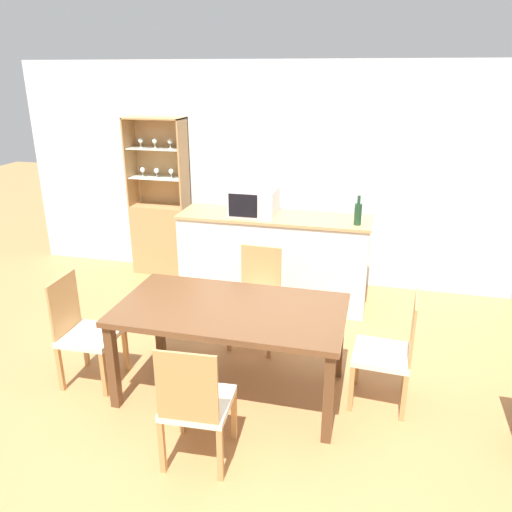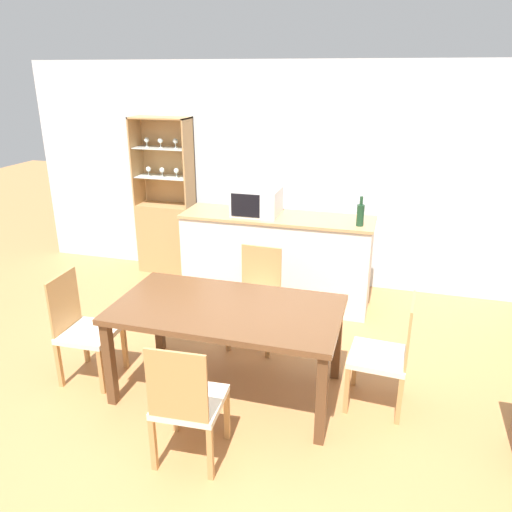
{
  "view_description": "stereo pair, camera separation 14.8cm",
  "coord_description": "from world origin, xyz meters",
  "px_view_note": "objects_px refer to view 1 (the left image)",
  "views": [
    {
      "loc": [
        0.99,
        -3.08,
        2.44
      ],
      "look_at": [
        -0.04,
        1.06,
        0.84
      ],
      "focal_mm": 35.0,
      "sensor_mm": 36.0,
      "label": 1
    },
    {
      "loc": [
        1.13,
        -3.04,
        2.44
      ],
      "look_at": [
        -0.04,
        1.06,
        0.84
      ],
      "focal_mm": 35.0,
      "sensor_mm": 36.0,
      "label": 2
    }
  ],
  "objects_px": {
    "microwave": "(254,201)",
    "dining_chair_side_left_near": "(85,332)",
    "dining_table": "(231,316)",
    "wine_bottle": "(358,213)",
    "dining_chair_head_near": "(196,404)",
    "display_cabinet": "(162,227)",
    "dining_chair_head_far": "(256,299)",
    "dining_chair_side_right_far": "(389,352)"
  },
  "relations": [
    {
      "from": "microwave",
      "to": "dining_chair_side_left_near",
      "type": "bearing_deg",
      "value": -116.69
    },
    {
      "from": "dining_table",
      "to": "wine_bottle",
      "type": "xyz_separation_m",
      "value": [
        0.84,
        1.6,
        0.44
      ]
    },
    {
      "from": "dining_table",
      "to": "wine_bottle",
      "type": "relative_size",
      "value": 5.84
    },
    {
      "from": "dining_chair_head_near",
      "to": "microwave",
      "type": "relative_size",
      "value": 1.89
    },
    {
      "from": "display_cabinet",
      "to": "dining_table",
      "type": "height_order",
      "value": "display_cabinet"
    },
    {
      "from": "dining_chair_head_far",
      "to": "dining_chair_side_right_far",
      "type": "distance_m",
      "value": 1.37
    },
    {
      "from": "dining_chair_side_right_far",
      "to": "microwave",
      "type": "bearing_deg",
      "value": 46.02
    },
    {
      "from": "dining_chair_head_near",
      "to": "dining_chair_head_far",
      "type": "relative_size",
      "value": 1.0
    },
    {
      "from": "display_cabinet",
      "to": "dining_chair_side_right_far",
      "type": "bearing_deg",
      "value": -37.24
    },
    {
      "from": "dining_chair_head_near",
      "to": "wine_bottle",
      "type": "distance_m",
      "value": 2.63
    },
    {
      "from": "dining_table",
      "to": "wine_bottle",
      "type": "height_order",
      "value": "wine_bottle"
    },
    {
      "from": "dining_table",
      "to": "dining_chair_head_far",
      "type": "xyz_separation_m",
      "value": [
        0.0,
        0.8,
        -0.22
      ]
    },
    {
      "from": "dining_chair_head_near",
      "to": "dining_chair_head_far",
      "type": "xyz_separation_m",
      "value": [
        -0.0,
        1.6,
        0.0
      ]
    },
    {
      "from": "dining_chair_side_right_far",
      "to": "dining_table",
      "type": "bearing_deg",
      "value": 100.19
    },
    {
      "from": "microwave",
      "to": "dining_chair_head_far",
      "type": "bearing_deg",
      "value": -74.42
    },
    {
      "from": "display_cabinet",
      "to": "microwave",
      "type": "bearing_deg",
      "value": -21.5
    },
    {
      "from": "dining_chair_head_far",
      "to": "dining_chair_side_right_far",
      "type": "relative_size",
      "value": 1.0
    },
    {
      "from": "dining_table",
      "to": "dining_chair_side_right_far",
      "type": "relative_size",
      "value": 1.91
    },
    {
      "from": "dining_chair_side_right_far",
      "to": "dining_chair_head_far",
      "type": "bearing_deg",
      "value": 64.56
    },
    {
      "from": "dining_chair_side_right_far",
      "to": "microwave",
      "type": "distance_m",
      "value": 2.26
    },
    {
      "from": "display_cabinet",
      "to": "dining_table",
      "type": "xyz_separation_m",
      "value": [
        1.58,
        -2.25,
        0.08
      ]
    },
    {
      "from": "dining_chair_side_left_near",
      "to": "dining_chair_head_near",
      "type": "relative_size",
      "value": 1.0
    },
    {
      "from": "dining_chair_side_right_far",
      "to": "microwave",
      "type": "xyz_separation_m",
      "value": [
        -1.45,
        1.59,
        0.68
      ]
    },
    {
      "from": "dining_table",
      "to": "dining_chair_side_right_far",
      "type": "xyz_separation_m",
      "value": [
        1.2,
        0.14,
        -0.22
      ]
    },
    {
      "from": "dining_chair_head_far",
      "to": "wine_bottle",
      "type": "xyz_separation_m",
      "value": [
        0.84,
        0.8,
        0.66
      ]
    },
    {
      "from": "display_cabinet",
      "to": "dining_chair_side_left_near",
      "type": "height_order",
      "value": "display_cabinet"
    },
    {
      "from": "dining_chair_side_left_near",
      "to": "dining_table",
      "type": "bearing_deg",
      "value": 94.88
    },
    {
      "from": "display_cabinet",
      "to": "microwave",
      "type": "xyz_separation_m",
      "value": [
        1.33,
        -0.52,
        0.54
      ]
    },
    {
      "from": "wine_bottle",
      "to": "dining_chair_head_near",
      "type": "bearing_deg",
      "value": -109.18
    },
    {
      "from": "dining_chair_side_right_far",
      "to": "microwave",
      "type": "height_order",
      "value": "microwave"
    },
    {
      "from": "display_cabinet",
      "to": "wine_bottle",
      "type": "bearing_deg",
      "value": -14.96
    },
    {
      "from": "dining_chair_head_near",
      "to": "wine_bottle",
      "type": "xyz_separation_m",
      "value": [
        0.84,
        2.41,
        0.66
      ]
    },
    {
      "from": "dining_chair_side_left_near",
      "to": "dining_chair_head_near",
      "type": "height_order",
      "value": "same"
    },
    {
      "from": "wine_bottle",
      "to": "microwave",
      "type": "bearing_deg",
      "value": 173.51
    },
    {
      "from": "wine_bottle",
      "to": "dining_table",
      "type": "bearing_deg",
      "value": -117.63
    },
    {
      "from": "display_cabinet",
      "to": "dining_chair_head_near",
      "type": "height_order",
      "value": "display_cabinet"
    },
    {
      "from": "dining_table",
      "to": "display_cabinet",
      "type": "bearing_deg",
      "value": 125.12
    },
    {
      "from": "display_cabinet",
      "to": "dining_chair_head_near",
      "type": "xyz_separation_m",
      "value": [
        1.59,
        -3.05,
        -0.14
      ]
    },
    {
      "from": "display_cabinet",
      "to": "dining_chair_head_near",
      "type": "distance_m",
      "value": 3.44
    },
    {
      "from": "dining_chair_side_left_near",
      "to": "wine_bottle",
      "type": "height_order",
      "value": "wine_bottle"
    },
    {
      "from": "dining_chair_side_left_near",
      "to": "dining_chair_side_right_far",
      "type": "relative_size",
      "value": 1.0
    },
    {
      "from": "display_cabinet",
      "to": "wine_bottle",
      "type": "relative_size",
      "value": 6.47
    }
  ]
}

